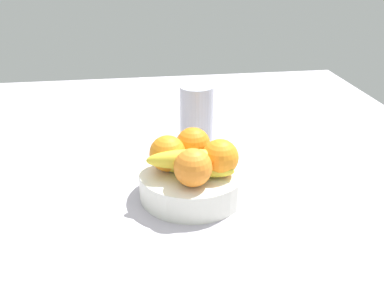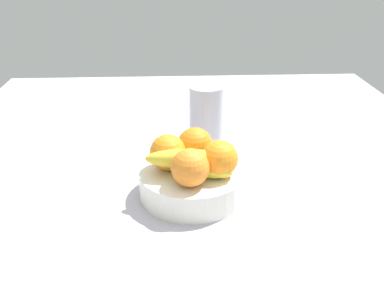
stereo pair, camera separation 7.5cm
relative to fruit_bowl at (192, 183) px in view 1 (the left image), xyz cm
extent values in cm
cube|color=#B2ABB8|center=(1.13, -1.95, -4.46)|extent=(180.00, 140.00, 3.00)
cylinder|color=white|center=(0.00, 0.00, 0.00)|extent=(22.52, 22.52, 5.92)
sphere|color=orange|center=(4.54, -0.87, 6.78)|extent=(7.65, 7.65, 7.65)
sphere|color=orange|center=(1.09, 4.98, 6.78)|extent=(7.65, 7.65, 7.65)
sphere|color=orange|center=(-5.81, 0.65, 6.78)|extent=(7.65, 7.65, 7.65)
sphere|color=orange|center=(-2.29, -5.47, 6.78)|extent=(7.65, 7.65, 7.65)
ellipsoid|color=yellow|center=(-2.01, -0.03, 4.96)|extent=(10.29, 17.22, 4.00)
ellipsoid|color=yellow|center=(-2.75, 1.09, 7.16)|extent=(5.01, 17.21, 4.00)
cylinder|color=#AFB2C2|center=(25.72, -4.96, 5.12)|extent=(8.86, 8.86, 16.16)
camera|label=1|loc=(-78.52, 11.34, 46.37)|focal=40.07mm
camera|label=2|loc=(-79.24, 3.85, 46.37)|focal=40.07mm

